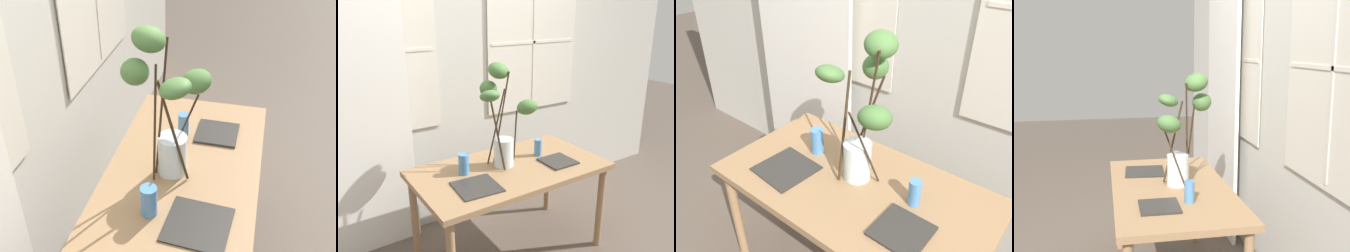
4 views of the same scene
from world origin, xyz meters
The scene contains 9 objects.
ground centered at (0.00, 0.00, 0.00)m, with size 14.00×14.00×0.00m, color brown.
back_wall_with_windows centered at (0.00, 0.77, 1.42)m, with size 5.06×0.14×2.82m.
curtain_sheer_side centered at (-0.94, 0.62, 1.24)m, with size 0.86×0.03×2.48m, color white.
dining_table centered at (0.00, 0.00, 0.65)m, with size 1.40×0.76×0.73m.
vase_with_branches centered at (-0.01, 0.08, 1.10)m, with size 0.48×0.44×0.77m.
drinking_glass_blue_left centered at (-0.33, 0.09, 0.80)m, with size 0.08×0.08×0.15m, color #4C84BC.
drinking_glass_blue_right centered at (0.31, 0.06, 0.79)m, with size 0.06×0.06×0.13m, color #4C84BC.
plate_square_left centered at (-0.35, -0.14, 0.73)m, with size 0.28×0.28×0.01m, color #2D2B28.
plate_square_right centered at (0.35, -0.12, 0.73)m, with size 0.23×0.23×0.01m, color #2D2B28.
Camera 2 is at (-1.33, -1.97, 1.84)m, focal length 38.21 mm.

